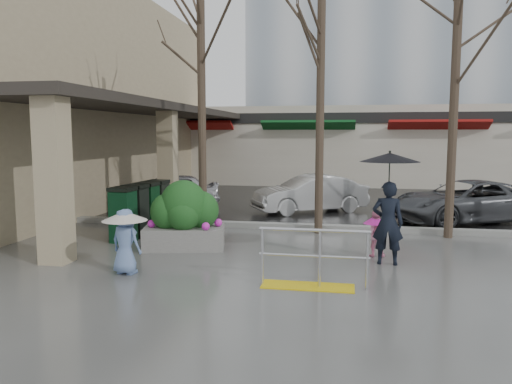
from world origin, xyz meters
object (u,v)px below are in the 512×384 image
(tree_midwest, at_px, (321,32))
(tree_mideast, at_px, (457,42))
(news_boxes, at_px, (142,209))
(handrail, at_px, (311,266))
(woman, at_px, (388,198))
(planter, at_px, (184,216))
(tree_west, at_px, (201,42))
(car_a, at_px, (167,191))
(car_b, at_px, (310,194))
(child_blue, at_px, (125,234))
(child_pink, at_px, (375,231))
(car_c, at_px, (466,201))

(tree_midwest, distance_m, tree_mideast, 3.32)
(tree_mideast, xyz_separation_m, news_boxes, (-7.85, -1.07, -4.18))
(handrail, relative_size, woman, 0.82)
(planter, bearing_deg, tree_west, 96.37)
(tree_midwest, xyz_separation_m, news_boxes, (-4.55, -1.07, -4.56))
(tree_mideast, distance_m, car_a, 10.35)
(car_b, bearing_deg, child_blue, -49.24)
(handrail, xyz_separation_m, tree_mideast, (3.14, 4.80, 4.48))
(woman, bearing_deg, car_a, -38.29)
(planter, bearing_deg, handrail, -37.88)
(tree_west, bearing_deg, handrail, -55.01)
(news_boxes, relative_size, car_a, 0.66)
(woman, relative_size, news_boxes, 0.94)
(handrail, relative_size, tree_west, 0.28)
(handrail, relative_size, tree_midwest, 0.27)
(woman, relative_size, child_blue, 1.85)
(handrail, height_order, car_b, car_b)
(planter, bearing_deg, news_boxes, 140.86)
(child_pink, bearing_deg, tree_west, -34.00)
(woman, xyz_separation_m, car_a, (-7.08, 6.36, -0.72))
(handrail, distance_m, car_a, 9.96)
(tree_west, height_order, child_blue, tree_west)
(planter, distance_m, car_b, 6.37)
(tree_west, distance_m, car_b, 6.27)
(car_c, bearing_deg, tree_midwest, -83.69)
(planter, xyz_separation_m, car_c, (7.18, 4.82, -0.13))
(tree_west, height_order, child_pink, tree_west)
(tree_midwest, height_order, car_b, tree_midwest)
(car_b, bearing_deg, tree_mideast, 17.63)
(car_a, xyz_separation_m, car_c, (9.77, -0.94, 0.00))
(tree_mideast, distance_m, car_b, 6.66)
(woman, height_order, car_b, woman)
(child_blue, bearing_deg, car_b, -95.61)
(tree_mideast, bearing_deg, woman, -120.23)
(tree_west, xyz_separation_m, planter, (0.27, -2.39, -4.32))
(tree_mideast, height_order, planter, tree_mideast)
(child_blue, height_order, news_boxes, news_boxes)
(handrail, xyz_separation_m, child_blue, (-3.51, 0.20, 0.39))
(child_blue, height_order, car_a, car_a)
(tree_west, xyz_separation_m, car_a, (-2.33, 3.37, -4.45))
(handrail, bearing_deg, car_b, 94.49)
(car_a, bearing_deg, car_b, 70.88)
(tree_mideast, bearing_deg, tree_west, -180.00)
(woman, height_order, child_blue, woman)
(tree_mideast, bearing_deg, car_b, 137.39)
(child_pink, height_order, car_b, car_b)
(news_boxes, bearing_deg, car_a, 106.91)
(planter, distance_m, news_boxes, 2.09)
(child_pink, relative_size, child_blue, 0.80)
(tree_west, relative_size, tree_mideast, 1.05)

